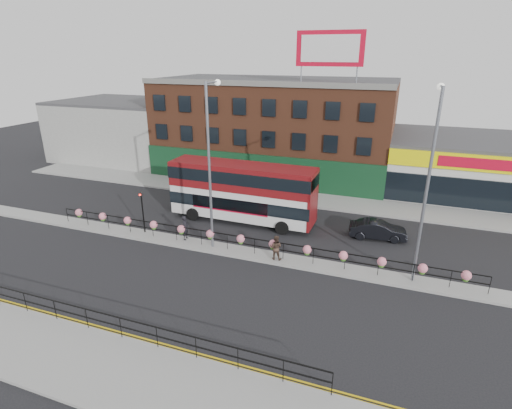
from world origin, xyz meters
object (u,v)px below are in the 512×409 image
(double_decker_bus, at_px, (242,187))
(pedestrian_a, at_px, (185,228))
(lamp_column_east, at_px, (429,172))
(pedestrian_b, at_px, (276,247))
(lamp_column_west, at_px, (211,153))
(car, at_px, (378,230))

(double_decker_bus, relative_size, pedestrian_a, 6.50)
(pedestrian_a, height_order, lamp_column_east, lamp_column_east)
(double_decker_bus, distance_m, lamp_column_east, 14.39)
(double_decker_bus, xyz_separation_m, lamp_column_east, (12.99, -4.84, 3.86))
(pedestrian_b, distance_m, lamp_column_west, 7.44)
(double_decker_bus, relative_size, lamp_column_west, 1.06)
(pedestrian_b, bearing_deg, pedestrian_a, -9.71)
(double_decker_bus, xyz_separation_m, lamp_column_west, (-0.16, -4.97, 3.82))
(car, bearing_deg, lamp_column_east, -161.78)
(pedestrian_a, height_order, lamp_column_west, lamp_column_west)
(lamp_column_east, bearing_deg, pedestrian_a, -179.86)
(car, distance_m, pedestrian_a, 14.06)
(pedestrian_b, bearing_deg, car, -140.41)
(car, bearing_deg, lamp_column_west, 109.69)
(lamp_column_west, distance_m, lamp_column_east, 13.15)
(pedestrian_b, bearing_deg, lamp_column_east, 179.55)
(pedestrian_b, height_order, lamp_column_east, lamp_column_east)
(car, relative_size, pedestrian_b, 2.55)
(lamp_column_west, height_order, lamp_column_east, lamp_column_east)
(lamp_column_east, bearing_deg, pedestrian_b, -175.66)
(lamp_column_east, bearing_deg, double_decker_bus, 159.55)
(double_decker_bus, distance_m, car, 10.78)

